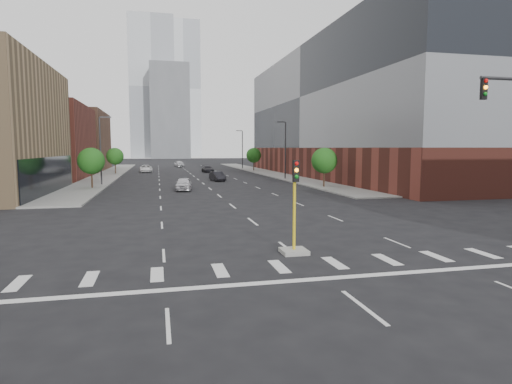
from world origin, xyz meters
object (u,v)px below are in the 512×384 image
object	(u,v)px
median_traffic_signal	(294,233)
car_distant	(179,164)
car_mid_right	(217,176)
car_far_left	(146,169)
car_deep_right	(208,169)
car_near_left	(184,184)

from	to	relation	value
median_traffic_signal	car_distant	world-z (taller)	median_traffic_signal
median_traffic_signal	car_mid_right	distance (m)	45.22
median_traffic_signal	car_distant	size ratio (longest dim) A/B	0.90
median_traffic_signal	car_far_left	world-z (taller)	median_traffic_signal
median_traffic_signal	car_mid_right	world-z (taller)	median_traffic_signal
median_traffic_signal	car_deep_right	xyz separation A→B (m)	(3.72, 67.99, -0.30)
median_traffic_signal	car_deep_right	bearing A→B (deg)	86.87
car_far_left	car_deep_right	bearing A→B (deg)	-18.27
car_near_left	car_deep_right	xyz separation A→B (m)	(6.98, 36.30, -0.10)
car_far_left	car_distant	distance (m)	24.80
car_near_left	car_distant	distance (m)	63.27
car_mid_right	car_near_left	bearing A→B (deg)	-122.60
median_traffic_signal	car_near_left	xyz separation A→B (m)	(-3.26, 31.69, -0.21)
car_mid_right	car_distant	bearing A→B (deg)	84.52
car_mid_right	car_distant	world-z (taller)	car_distant
car_mid_right	car_far_left	xyz separation A→B (m)	(-11.11, 26.24, 0.04)
car_mid_right	car_deep_right	xyz separation A→B (m)	(1.15, 22.84, -0.04)
car_deep_right	car_distant	distance (m)	27.27
car_near_left	car_mid_right	bearing A→B (deg)	72.94
car_mid_right	car_distant	distance (m)	49.86
car_mid_right	median_traffic_signal	bearing A→B (deg)	-102.44
median_traffic_signal	car_mid_right	xyz separation A→B (m)	(2.57, 45.15, -0.26)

